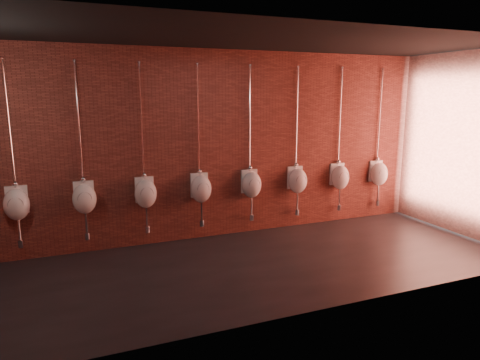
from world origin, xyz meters
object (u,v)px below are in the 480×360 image
Objects in this scene: urinal_8 at (379,173)px; urinal_2 at (84,198)px; urinal_6 at (298,180)px; urinal_5 at (251,184)px; urinal_3 at (146,193)px; urinal_7 at (340,176)px; urinal_4 at (201,188)px; urinal_1 at (17,203)px.

urinal_2 is at bearing 180.00° from urinal_8.
urinal_5 is at bearing 180.00° from urinal_6.
urinal_3 is (0.93, 0.00, 0.00)m from urinal_2.
urinal_6 is 1.00× the size of urinal_8.
urinal_2 and urinal_7 have the same top height.
urinal_4 is 1.00× the size of urinal_6.
urinal_6 is at bearing 0.00° from urinal_2.
urinal_3 is 1.00× the size of urinal_8.
urinal_1 and urinal_5 have the same top height.
urinal_2 is 4.64m from urinal_7.
urinal_7 is (5.57, 0.00, 0.00)m from urinal_1.
urinal_2 is at bearing 180.00° from urinal_5.
urinal_3 is at bearing 180.00° from urinal_5.
urinal_1 is 4.64m from urinal_6.
urinal_4 is (1.86, 0.00, 0.00)m from urinal_2.
urinal_2 is 1.00× the size of urinal_7.
urinal_5 is (3.71, 0.00, 0.00)m from urinal_1.
urinal_5 is 1.00× the size of urinal_8.
urinal_1 is 1.00× the size of urinal_7.
urinal_6 is (1.86, 0.00, 0.00)m from urinal_4.
urinal_1 and urinal_7 have the same top height.
urinal_4 is 1.86m from urinal_6.
urinal_6 is 0.93m from urinal_7.
urinal_1 is 2.78m from urinal_4.
urinal_5 is 0.93m from urinal_6.
urinal_8 is at bearing 0.00° from urinal_5.
urinal_3 is 2.78m from urinal_6.
urinal_2 is at bearing 180.00° from urinal_7.
urinal_1 is at bearing 180.00° from urinal_4.
urinal_3 and urinal_4 have the same top height.
urinal_1 is 1.00× the size of urinal_8.
urinal_3 and urinal_5 have the same top height.
urinal_2 and urinal_6 have the same top height.
urinal_5 is at bearing 180.00° from urinal_7.
urinal_4 and urinal_5 have the same top height.
urinal_5 is at bearing 0.00° from urinal_2.
urinal_2 is 3.71m from urinal_6.
urinal_6 is at bearing 0.00° from urinal_4.
urinal_7 is 1.00× the size of urinal_8.
urinal_1 and urinal_6 have the same top height.
urinal_4 and urinal_7 have the same top height.
urinal_7 is at bearing 180.00° from urinal_8.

